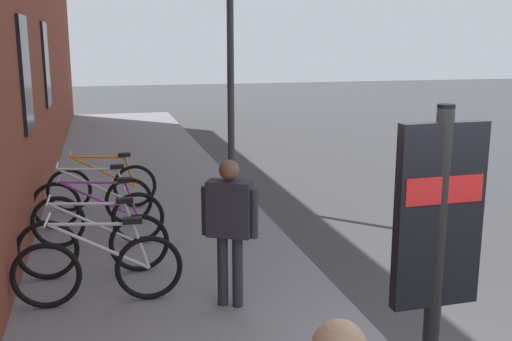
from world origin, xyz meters
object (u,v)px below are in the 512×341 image
Objects in this scene: bicycle_end_of_row at (99,218)px; transit_info_sign at (437,241)px; bicycle_under_window at (95,244)px; pedestrian_crossing_street at (230,218)px; bicycle_beside_lamp at (94,201)px; bicycle_mid_rack at (103,186)px; bicycle_far_end at (99,269)px; street_lamp at (230,24)px.

bicycle_end_of_row is 0.74× the size of transit_info_sign.
pedestrian_crossing_street is at bearing -131.37° from bicycle_under_window.
bicycle_beside_lamp and bicycle_mid_rack have the same top height.
bicycle_under_window is 2.92m from bicycle_mid_rack.
pedestrian_crossing_street reaches higher than bicycle_far_end.
street_lamp reaches higher than bicycle_beside_lamp.
street_lamp reaches higher than pedestrian_crossing_street.
bicycle_under_window is 1.00× the size of bicycle_end_of_row.
pedestrian_crossing_street is 4.98m from street_lamp.
bicycle_beside_lamp is 6.48m from transit_info_sign.
bicycle_far_end is 1.13× the size of pedestrian_crossing_street.
pedestrian_crossing_street is (-2.31, -1.32, 0.57)m from bicycle_end_of_row.
bicycle_under_window is at bearing 177.72° from bicycle_mid_rack.
transit_info_sign is (-6.95, -1.91, 1.21)m from bicycle_mid_rack.
bicycle_mid_rack is at bearing -1.99° from bicycle_end_of_row.
pedestrian_crossing_street is (-0.38, -1.33, 0.57)m from bicycle_far_end.
bicycle_mid_rack is 0.35× the size of street_lamp.
bicycle_beside_lamp is (0.89, 0.08, -0.00)m from bicycle_end_of_row.
pedestrian_crossing_street is at bearing 167.68° from street_lamp.
bicycle_beside_lamp is 3.74m from street_lamp.
bicycle_under_window is 1.00× the size of bicycle_beside_lamp.
transit_info_sign is at bearing -164.61° from bicycle_mid_rack.
bicycle_under_window is at bearing 3.39° from bicycle_far_end.
pedestrian_crossing_street reaches higher than bicycle_end_of_row.
bicycle_mid_rack is 4.36m from pedestrian_crossing_street.
street_lamp reaches higher than bicycle_far_end.
transit_info_sign is at bearing -158.91° from bicycle_end_of_row.
bicycle_beside_lamp is at bearing 117.51° from street_lamp.
street_lamp is (7.26, -0.32, 1.41)m from transit_info_sign.
bicycle_under_window is 4.67m from transit_info_sign.
bicycle_under_window is 1.99m from bicycle_beside_lamp.
bicycle_end_of_row is 1.13× the size of pedestrian_crossing_street.
transit_info_sign reaches higher than bicycle_end_of_row.
bicycle_beside_lamp is 0.35× the size of street_lamp.
transit_info_sign is at bearing -161.14° from bicycle_beside_lamp.
bicycle_end_of_row is at bearing 21.09° from transit_info_sign.
bicycle_end_of_row is (1.92, -0.00, 0.00)m from bicycle_far_end.
bicycle_far_end is at bearing 150.46° from street_lamp.
bicycle_beside_lamp is 1.00× the size of bicycle_mid_rack.
bicycle_mid_rack is at bearing -2.28° from bicycle_under_window.
pedestrian_crossing_street is at bearing -163.04° from bicycle_mid_rack.
pedestrian_crossing_street is 0.31× the size of street_lamp.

